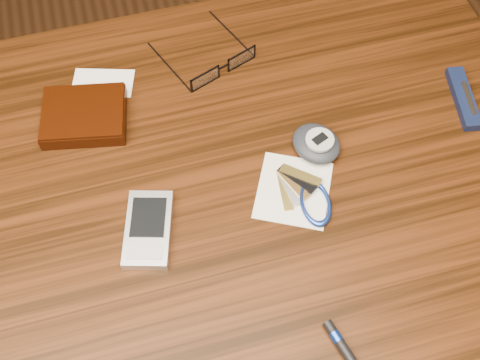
{
  "coord_description": "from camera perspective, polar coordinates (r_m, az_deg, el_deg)",
  "views": [
    {
      "loc": [
        -0.02,
        -0.34,
        1.39
      ],
      "look_at": [
        0.08,
        0.02,
        0.76
      ],
      "focal_mm": 45.0,
      "sensor_mm": 36.0,
      "label": 1
    }
  ],
  "objects": [
    {
      "name": "pedometer",
      "position": [
        0.77,
        7.27,
        3.47
      ],
      "size": [
        0.08,
        0.08,
        0.03
      ],
      "color": "black",
      "rests_on": "desk"
    },
    {
      "name": "eyeglasses",
      "position": [
        0.85,
        -1.85,
        10.75
      ],
      "size": [
        0.14,
        0.14,
        0.02
      ],
      "color": "black",
      "rests_on": "desk"
    },
    {
      "name": "pda_phone",
      "position": [
        0.72,
        -8.71,
        -4.62
      ],
      "size": [
        0.08,
        0.11,
        0.01
      ],
      "color": "silver",
      "rests_on": "desk"
    },
    {
      "name": "wallet_and_card",
      "position": [
        0.82,
        -14.53,
        6.0
      ],
      "size": [
        0.14,
        0.15,
        0.02
      ],
      "color": "black",
      "rests_on": "desk"
    },
    {
      "name": "notepad_keys",
      "position": [
        0.74,
        6.12,
        -1.45
      ],
      "size": [
        0.12,
        0.13,
        0.01
      ],
      "color": "white",
      "rests_on": "desk"
    },
    {
      "name": "black_blue_pen",
      "position": [
        0.67,
        10.1,
        -15.9
      ],
      "size": [
        0.03,
        0.08,
        0.01
      ],
      "color": "black",
      "rests_on": "desk"
    },
    {
      "name": "pocket_knife",
      "position": [
        0.87,
        20.43,
        7.28
      ],
      "size": [
        0.04,
        0.1,
        0.01
      ],
      "color": "#0E1932",
      "rests_on": "desk"
    },
    {
      "name": "desk",
      "position": [
        0.82,
        -5.08,
        -6.72
      ],
      "size": [
        1.0,
        0.7,
        0.75
      ],
      "color": "#361808",
      "rests_on": "ground"
    }
  ]
}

